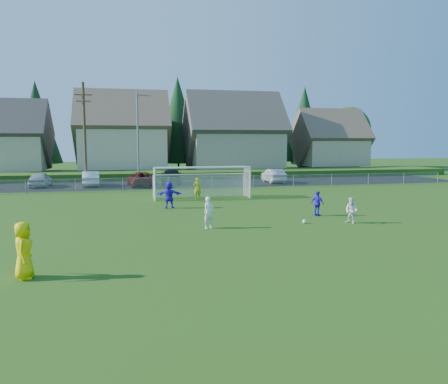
{
  "coord_description": "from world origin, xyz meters",
  "views": [
    {
      "loc": [
        -5.69,
        -17.3,
        4.47
      ],
      "look_at": [
        0.0,
        8.0,
        1.4
      ],
      "focal_mm": 35.0,
      "sensor_mm": 36.0,
      "label": 1
    }
  ],
  "objects_px": {
    "player_white_b": "(351,211)",
    "player_blue_a": "(318,203)",
    "car_b": "(91,179)",
    "car_a": "(40,180)",
    "player_blue_b": "(169,195)",
    "car_d": "(171,177)",
    "player_white_a": "(209,213)",
    "car_c": "(141,179)",
    "soccer_goal": "(201,177)",
    "soccer_ball": "(304,221)",
    "car_f": "(273,176)",
    "referee": "(23,250)",
    "goalkeeper": "(197,188)"
  },
  "relations": [
    {
      "from": "player_blue_b",
      "to": "car_f",
      "type": "distance_m",
      "value": 19.83
    },
    {
      "from": "soccer_ball",
      "to": "player_blue_b",
      "type": "xyz_separation_m",
      "value": [
        -6.61,
        7.0,
        0.77
      ]
    },
    {
      "from": "soccer_ball",
      "to": "goalkeeper",
      "type": "xyz_separation_m",
      "value": [
        -4.07,
        11.08,
        0.72
      ]
    },
    {
      "from": "car_b",
      "to": "soccer_ball",
      "type": "bearing_deg",
      "value": 114.66
    },
    {
      "from": "soccer_ball",
      "to": "car_d",
      "type": "xyz_separation_m",
      "value": [
        -4.79,
        23.31,
        0.63
      ]
    },
    {
      "from": "car_a",
      "to": "car_f",
      "type": "xyz_separation_m",
      "value": [
        23.44,
        -0.79,
        0.01
      ]
    },
    {
      "from": "car_b",
      "to": "soccer_goal",
      "type": "height_order",
      "value": "soccer_goal"
    },
    {
      "from": "car_c",
      "to": "soccer_goal",
      "type": "distance_m",
      "value": 11.07
    },
    {
      "from": "player_blue_b",
      "to": "car_c",
      "type": "xyz_separation_m",
      "value": [
        -1.32,
        14.79,
        -0.18
      ]
    },
    {
      "from": "player_blue_a",
      "to": "car_c",
      "type": "xyz_separation_m",
      "value": [
        -9.65,
        19.69,
        -0.04
      ]
    },
    {
      "from": "player_blue_b",
      "to": "player_blue_a",
      "type": "bearing_deg",
      "value": 155.68
    },
    {
      "from": "player_white_a",
      "to": "car_d",
      "type": "distance_m",
      "value": 23.45
    },
    {
      "from": "player_blue_b",
      "to": "car_b",
      "type": "bearing_deg",
      "value": -62.56
    },
    {
      "from": "player_white_b",
      "to": "car_b",
      "type": "relative_size",
      "value": 0.32
    },
    {
      "from": "car_d",
      "to": "soccer_goal",
      "type": "height_order",
      "value": "soccer_goal"
    },
    {
      "from": "car_b",
      "to": "car_a",
      "type": "bearing_deg",
      "value": -8.35
    },
    {
      "from": "referee",
      "to": "player_white_b",
      "type": "bearing_deg",
      "value": -68.54
    },
    {
      "from": "goalkeeper",
      "to": "car_d",
      "type": "distance_m",
      "value": 12.25
    },
    {
      "from": "car_d",
      "to": "player_white_a",
      "type": "bearing_deg",
      "value": 93.87
    },
    {
      "from": "car_b",
      "to": "car_f",
      "type": "distance_m",
      "value": 18.74
    },
    {
      "from": "player_white_a",
      "to": "player_blue_b",
      "type": "bearing_deg",
      "value": 72.67
    },
    {
      "from": "car_d",
      "to": "player_white_b",
      "type": "bearing_deg",
      "value": 112.02
    },
    {
      "from": "player_blue_b",
      "to": "car_d",
      "type": "bearing_deg",
      "value": -90.18
    },
    {
      "from": "referee",
      "to": "car_a",
      "type": "bearing_deg",
      "value": 7.93
    },
    {
      "from": "soccer_ball",
      "to": "car_b",
      "type": "xyz_separation_m",
      "value": [
        -12.76,
        22.81,
        0.62
      ]
    },
    {
      "from": "car_d",
      "to": "soccer_goal",
      "type": "bearing_deg",
      "value": 100.64
    },
    {
      "from": "player_white_a",
      "to": "car_b",
      "type": "height_order",
      "value": "player_white_a"
    },
    {
      "from": "soccer_ball",
      "to": "car_d",
      "type": "distance_m",
      "value": 23.8
    },
    {
      "from": "car_d",
      "to": "car_b",
      "type": "bearing_deg",
      "value": 8.67
    },
    {
      "from": "referee",
      "to": "car_a",
      "type": "xyz_separation_m",
      "value": [
        -4.81,
        29.98,
        -0.22
      ]
    },
    {
      "from": "referee",
      "to": "car_f",
      "type": "height_order",
      "value": "referee"
    },
    {
      "from": "player_white_b",
      "to": "soccer_ball",
      "type": "bearing_deg",
      "value": -134.08
    },
    {
      "from": "car_c",
      "to": "car_d",
      "type": "height_order",
      "value": "car_d"
    },
    {
      "from": "car_d",
      "to": "player_blue_a",
      "type": "bearing_deg",
      "value": 112.16
    },
    {
      "from": "car_a",
      "to": "referee",
      "type": "bearing_deg",
      "value": 100.28
    },
    {
      "from": "player_white_b",
      "to": "player_blue_a",
      "type": "height_order",
      "value": "player_blue_a"
    },
    {
      "from": "player_white_b",
      "to": "car_f",
      "type": "distance_m",
      "value": 23.15
    },
    {
      "from": "soccer_ball",
      "to": "player_blue_b",
      "type": "height_order",
      "value": "player_blue_b"
    },
    {
      "from": "car_c",
      "to": "car_f",
      "type": "distance_m",
      "value": 13.91
    },
    {
      "from": "player_white_a",
      "to": "goalkeeper",
      "type": "bearing_deg",
      "value": 55.98
    },
    {
      "from": "goalkeeper",
      "to": "car_c",
      "type": "relative_size",
      "value": 0.33
    },
    {
      "from": "player_blue_b",
      "to": "car_c",
      "type": "distance_m",
      "value": 14.85
    },
    {
      "from": "player_blue_b",
      "to": "car_c",
      "type": "bearing_deg",
      "value": -78.71
    },
    {
      "from": "car_a",
      "to": "soccer_ball",
      "type": "bearing_deg",
      "value": 128.23
    },
    {
      "from": "car_b",
      "to": "car_d",
      "type": "distance_m",
      "value": 7.98
    },
    {
      "from": "soccer_goal",
      "to": "player_white_a",
      "type": "bearing_deg",
      "value": -97.91
    },
    {
      "from": "referee",
      "to": "player_white_a",
      "type": "distance_m",
      "value": 9.98
    },
    {
      "from": "car_b",
      "to": "player_blue_a",
      "type": "bearing_deg",
      "value": 120.39
    },
    {
      "from": "car_a",
      "to": "car_f",
      "type": "height_order",
      "value": "car_f"
    },
    {
      "from": "car_f",
      "to": "soccer_goal",
      "type": "bearing_deg",
      "value": 49.66
    }
  ]
}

